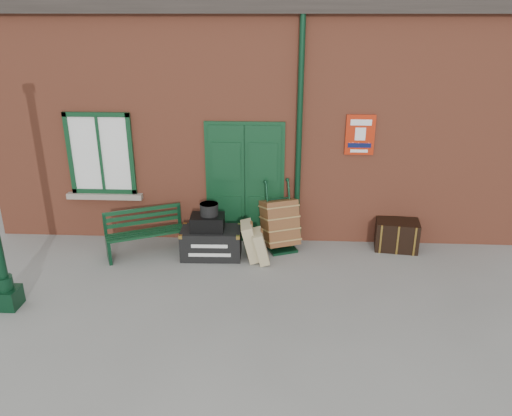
# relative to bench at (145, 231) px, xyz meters

# --- Properties ---
(ground) EXTENTS (80.00, 80.00, 0.00)m
(ground) POSITION_rel_bench_xyz_m (2.03, -0.84, -0.42)
(ground) COLOR gray
(ground) RESTS_ON ground
(station_building) EXTENTS (10.30, 4.30, 4.36)m
(station_building) POSITION_rel_bench_xyz_m (2.03, 2.65, 1.74)
(station_building) COLOR #A04D33
(station_building) RESTS_ON ground
(bench) EXTENTS (1.41, 0.95, 0.84)m
(bench) POSITION_rel_bench_xyz_m (0.00, 0.00, 0.00)
(bench) COLOR #0E361C
(bench) RESTS_ON ground
(houdini_trunk) EXTENTS (1.05, 0.60, 0.52)m
(houdini_trunk) POSITION_rel_bench_xyz_m (1.18, -0.07, -0.17)
(houdini_trunk) COLOR black
(houdini_trunk) RESTS_ON ground
(strongbox) EXTENTS (0.58, 0.43, 0.26)m
(strongbox) POSITION_rel_bench_xyz_m (1.13, -0.07, 0.22)
(strongbox) COLOR black
(strongbox) RESTS_ON houdini_trunk
(hatbox) EXTENTS (0.32, 0.32, 0.21)m
(hatbox) POSITION_rel_bench_xyz_m (1.16, -0.04, 0.45)
(hatbox) COLOR black
(hatbox) RESTS_ON strongbox
(suitcase_back) EXTENTS (0.38, 0.50, 0.68)m
(suitcase_back) POSITION_rel_bench_xyz_m (1.87, -0.14, -0.08)
(suitcase_back) COLOR tan
(suitcase_back) RESTS_ON ground
(suitcase_front) EXTENTS (0.35, 0.45, 0.59)m
(suitcase_front) POSITION_rel_bench_xyz_m (2.05, -0.24, -0.13)
(suitcase_front) COLOR tan
(suitcase_front) RESTS_ON ground
(porter_trolley) EXTENTS (0.78, 0.81, 1.22)m
(porter_trolley) POSITION_rel_bench_xyz_m (2.38, 0.35, 0.05)
(porter_trolley) COLOR black
(porter_trolley) RESTS_ON ground
(dark_trunk) EXTENTS (0.81, 0.58, 0.54)m
(dark_trunk) POSITION_rel_bench_xyz_m (4.49, 0.41, -0.15)
(dark_trunk) COLOR black
(dark_trunk) RESTS_ON ground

